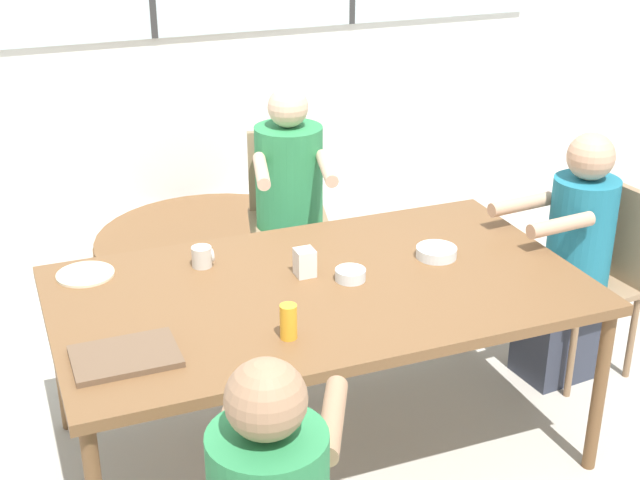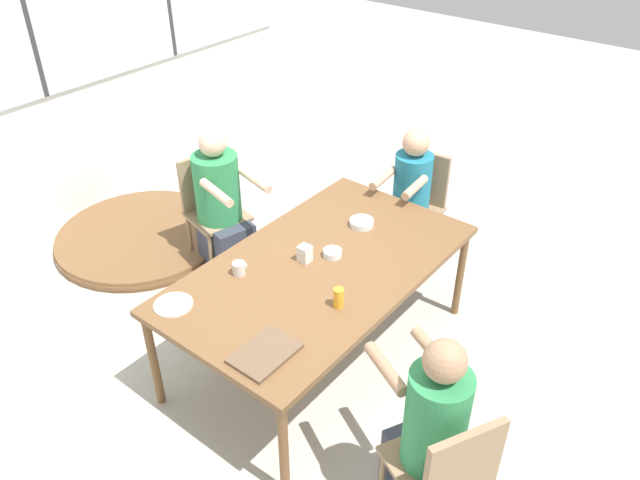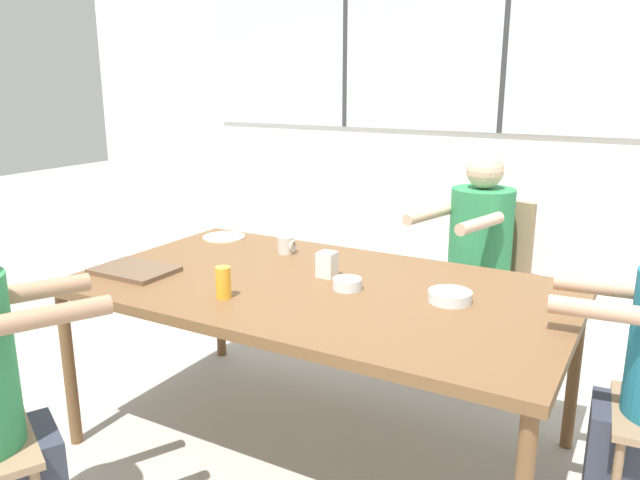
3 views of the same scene
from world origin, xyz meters
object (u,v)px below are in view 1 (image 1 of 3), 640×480
person_man_teal_shirt (571,269)px  milk_carton_small (305,262)px  coffee_mug (203,257)px  bowl_cereal (436,252)px  chair_for_man_blue_shirt (287,201)px  bowl_white_shallow (350,274)px  juice_glass (288,322)px  folded_table_stack (215,243)px  chair_for_man_teal_shirt (600,263)px  person_man_blue_shirt (290,213)px

person_man_teal_shirt → milk_carton_small: bearing=85.3°
coffee_mug → bowl_cereal: 0.90m
chair_for_man_blue_shirt → bowl_white_shallow: size_ratio=7.52×
chair_for_man_blue_shirt → milk_carton_small: bearing=88.0°
juice_glass → folded_table_stack: juice_glass is taller
chair_for_man_teal_shirt → person_man_teal_shirt: (-0.16, -0.02, 0.01)m
chair_for_man_blue_shirt → juice_glass: bearing=85.1°
person_man_teal_shirt → bowl_cereal: bearing=89.1°
juice_glass → bowl_cereal: (0.74, 0.37, -0.04)m
bowl_cereal → milk_carton_small: bearing=175.8°
chair_for_man_teal_shirt → juice_glass: chair_for_man_teal_shirt is taller
chair_for_man_blue_shirt → folded_table_stack: bearing=-55.0°
person_man_blue_shirt → folded_table_stack: (-0.19, 0.79, -0.46)m
chair_for_man_teal_shirt → bowl_white_shallow: chair_for_man_teal_shirt is taller
person_man_teal_shirt → coffee_mug: (-1.56, 0.20, 0.24)m
bowl_white_shallow → person_man_blue_shirt: bearing=81.2°
person_man_teal_shirt → person_man_blue_shirt: bearing=35.2°
folded_table_stack → bowl_cereal: bearing=-78.1°
person_man_teal_shirt → folded_table_stack: 2.19m
chair_for_man_blue_shirt → milk_carton_small: 1.31m
chair_for_man_teal_shirt → bowl_cereal: 0.89m
chair_for_man_blue_shirt → bowl_white_shallow: bearing=94.9°
folded_table_stack → bowl_white_shallow: bearing=-89.7°
milk_carton_small → folded_table_stack: size_ratio=0.07×
coffee_mug → juice_glass: bearing=-78.9°
chair_for_man_teal_shirt → person_man_teal_shirt: size_ratio=0.76×
bowl_white_shallow → juice_glass: bearing=-138.1°
person_man_blue_shirt → bowl_cereal: 1.15m
chair_for_man_teal_shirt → coffee_mug: bearing=78.5°
person_man_blue_shirt → folded_table_stack: 0.93m
person_man_teal_shirt → coffee_mug: 1.59m
chair_for_man_teal_shirt → person_man_teal_shirt: person_man_teal_shirt is taller
chair_for_man_blue_shirt → folded_table_stack: (-0.23, 0.62, -0.46)m
bowl_cereal → bowl_white_shallow: bearing=-171.9°
chair_for_man_teal_shirt → juice_glass: bearing=100.0°
juice_glass → chair_for_man_blue_shirt: bearing=70.7°
milk_carton_small → bowl_cereal: bearing=-4.2°
coffee_mug → milk_carton_small: 0.40m
milk_carton_small → chair_for_man_teal_shirt: bearing=1.3°
juice_glass → folded_table_stack: 2.40m
coffee_mug → folded_table_stack: coffee_mug is taller
bowl_white_shallow → bowl_cereal: bowl_white_shallow is taller
chair_for_man_blue_shirt → person_man_blue_shirt: person_man_blue_shirt is taller
person_man_blue_shirt → bowl_white_shallow: 1.20m
milk_carton_small → bowl_white_shallow: bearing=-33.5°
chair_for_man_teal_shirt → person_man_teal_shirt: bearing=90.0°
person_man_blue_shirt → coffee_mug: bearing=66.9°
juice_glass → folded_table_stack: (0.34, 2.26, -0.73)m
person_man_blue_shirt → milk_carton_small: (-0.32, -1.07, 0.26)m
chair_for_man_blue_shirt → juice_glass: chair_for_man_blue_shirt is taller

